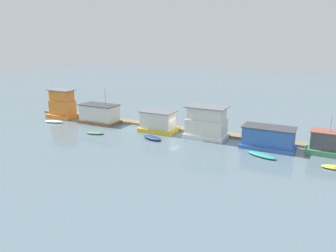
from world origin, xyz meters
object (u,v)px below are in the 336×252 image
at_px(houseboat_white, 206,123).
at_px(dinghy_green, 95,133).
at_px(houseboat_blue, 268,138).
at_px(dinghy_yellow, 334,167).
at_px(houseboat_brown, 99,114).
at_px(houseboat_yellow, 158,122).
at_px(houseboat_orange, 62,105).
at_px(dinghy_white, 54,122).
at_px(houseboat_green, 335,144).
at_px(dinghy_navy, 152,138).
at_px(dinghy_teal, 262,155).

xyz_separation_m(houseboat_white, dinghy_green, (-16.46, -6.17, -2.09)).
relative_size(houseboat_blue, dinghy_yellow, 2.46).
distance_m(houseboat_brown, houseboat_yellow, 12.04).
bearing_deg(houseboat_orange, dinghy_yellow, -5.95).
bearing_deg(houseboat_brown, dinghy_white, -153.48).
bearing_deg(dinghy_green, houseboat_green, 10.92).
relative_size(houseboat_brown, dinghy_yellow, 2.43).
bearing_deg(dinghy_white, dinghy_yellow, -1.38).
xyz_separation_m(houseboat_blue, dinghy_yellow, (8.40, -4.14, -1.29)).
xyz_separation_m(houseboat_orange, dinghy_white, (1.38, -3.79, -2.18)).
height_order(houseboat_green, dinghy_navy, houseboat_green).
distance_m(houseboat_brown, houseboat_blue, 29.65).
xyz_separation_m(houseboat_white, dinghy_yellow, (17.78, -4.92, -2.09)).
bearing_deg(houseboat_blue, dinghy_navy, -167.20).
xyz_separation_m(houseboat_blue, dinghy_green, (-25.84, -5.39, -1.30)).
xyz_separation_m(houseboat_brown, dinghy_navy, (13.32, -4.38, -1.39)).
relative_size(houseboat_white, dinghy_yellow, 2.13).
relative_size(houseboat_orange, houseboat_green, 0.82).
height_order(dinghy_navy, dinghy_yellow, dinghy_navy).
xyz_separation_m(houseboat_white, houseboat_blue, (9.38, -0.78, -0.80)).
relative_size(dinghy_white, dinghy_teal, 0.88).
bearing_deg(dinghy_teal, dinghy_white, 178.76).
bearing_deg(houseboat_yellow, dinghy_green, -143.92).
distance_m(houseboat_blue, houseboat_green, 8.30).
distance_m(houseboat_blue, dinghy_teal, 4.05).
distance_m(houseboat_white, dinghy_navy, 8.51).
distance_m(dinghy_white, dinghy_green, 11.48).
distance_m(dinghy_green, dinghy_navy, 9.67).
xyz_separation_m(houseboat_orange, dinghy_teal, (38.42, -4.59, -2.19)).
xyz_separation_m(houseboat_blue, houseboat_green, (8.21, 1.19, -0.07)).
relative_size(houseboat_brown, dinghy_teal, 1.70).
height_order(houseboat_brown, dinghy_navy, houseboat_brown).
height_order(houseboat_white, dinghy_teal, houseboat_white).
bearing_deg(houseboat_yellow, houseboat_green, 1.26).
bearing_deg(dinghy_yellow, dinghy_white, 178.62).
relative_size(dinghy_white, dinghy_green, 1.18).
xyz_separation_m(dinghy_white, dinghy_navy, (20.76, -0.67, 0.03)).
bearing_deg(houseboat_blue, houseboat_yellow, 177.99).
bearing_deg(dinghy_white, houseboat_yellow, 10.63).
bearing_deg(houseboat_green, dinghy_white, -174.67).
bearing_deg(dinghy_navy, dinghy_teal, -0.48).
xyz_separation_m(houseboat_yellow, dinghy_white, (-19.47, -3.66, -1.39)).
bearing_deg(houseboat_yellow, dinghy_navy, -73.47).
xyz_separation_m(houseboat_green, dinghy_navy, (-24.53, -4.89, -1.16)).
bearing_deg(houseboat_orange, houseboat_yellow, -0.35).
distance_m(houseboat_orange, dinghy_teal, 38.75).
xyz_separation_m(houseboat_orange, dinghy_navy, (22.14, -4.45, -2.15)).
relative_size(houseboat_green, dinghy_teal, 1.61).
relative_size(dinghy_teal, dinghy_yellow, 1.43).
bearing_deg(dinghy_yellow, houseboat_white, 164.53).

